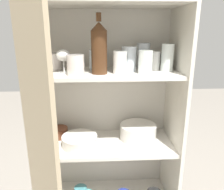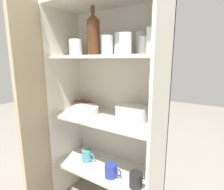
{
  "view_description": "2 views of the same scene",
  "coord_description": "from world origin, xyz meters",
  "px_view_note": "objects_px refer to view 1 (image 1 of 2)",
  "views": [
    {
      "loc": [
        -0.04,
        -0.99,
        1.35
      ],
      "look_at": [
        0.02,
        0.16,
        1.01
      ],
      "focal_mm": 35.0,
      "sensor_mm": 36.0,
      "label": 1
    },
    {
      "loc": [
        0.66,
        -0.81,
        1.11
      ],
      "look_at": [
        0.05,
        0.18,
        0.88
      ],
      "focal_mm": 28.0,
      "sensor_mm": 36.0,
      "label": 2
    }
  ],
  "objects_px": {
    "wine_bottle": "(99,48)",
    "plate_stack_white": "(138,132)",
    "serving_bowl_small": "(59,132)",
    "mixing_bowl_large": "(80,140)"
  },
  "relations": [
    {
      "from": "plate_stack_white",
      "to": "wine_bottle",
      "type": "bearing_deg",
      "value": -156.03
    },
    {
      "from": "mixing_bowl_large",
      "to": "serving_bowl_small",
      "type": "relative_size",
      "value": 1.77
    },
    {
      "from": "wine_bottle",
      "to": "plate_stack_white",
      "type": "distance_m",
      "value": 0.56
    },
    {
      "from": "wine_bottle",
      "to": "plate_stack_white",
      "type": "height_order",
      "value": "wine_bottle"
    },
    {
      "from": "wine_bottle",
      "to": "mixing_bowl_large",
      "type": "xyz_separation_m",
      "value": [
        -0.12,
        0.04,
        -0.52
      ]
    },
    {
      "from": "plate_stack_white",
      "to": "serving_bowl_small",
      "type": "bearing_deg",
      "value": 174.16
    },
    {
      "from": "wine_bottle",
      "to": "serving_bowl_small",
      "type": "distance_m",
      "value": 0.6
    },
    {
      "from": "plate_stack_white",
      "to": "mixing_bowl_large",
      "type": "height_order",
      "value": "plate_stack_white"
    },
    {
      "from": "plate_stack_white",
      "to": "serving_bowl_small",
      "type": "xyz_separation_m",
      "value": [
        -0.48,
        0.05,
        -0.01
      ]
    },
    {
      "from": "plate_stack_white",
      "to": "serving_bowl_small",
      "type": "height_order",
      "value": "plate_stack_white"
    }
  ]
}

